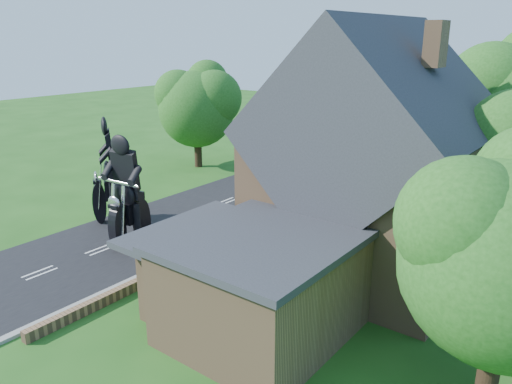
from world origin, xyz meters
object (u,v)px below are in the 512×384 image
Objects in this scene: motorcycle_lead at (130,230)px; garden_wall at (241,235)px; annex at (259,284)px; house at (373,168)px; motorcycle_follow at (115,206)px.

garden_wall is at bearing -137.35° from motorcycle_lead.
motorcycle_lead is (-3.55, -3.81, 0.60)m from garden_wall.
house is at bearing 84.76° from annex.
garden_wall is 7.18m from motorcycle_follow.
motorcycle_lead is (-9.74, -4.81, -3.54)m from house.
garden_wall is 5.24m from motorcycle_lead.
house is at bearing -158.11° from motorcycle_lead.
house is (6.19, 1.00, 4.14)m from garden_wall.
motorcycle_follow is (-13.00, -3.18, -3.50)m from house.
motorcycle_lead is (-9.12, 1.99, -0.97)m from annex.
annex is 4.11× the size of motorcycle_lead.
house reaches higher than motorcycle_lead.
annex is 3.91× the size of motorcycle_follow.
annex is at bearing 163.30° from motorcycle_lead.
motorcycle_follow is (-3.26, 1.63, 0.04)m from motorcycle_lead.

